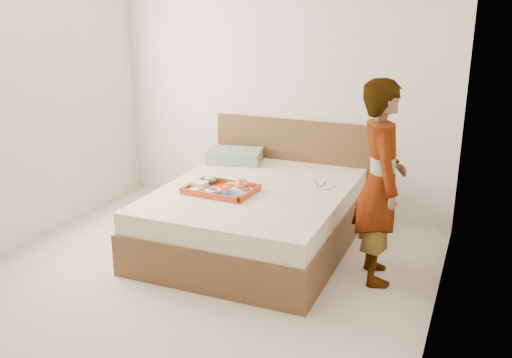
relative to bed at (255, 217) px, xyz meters
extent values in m
cube|color=beige|center=(-0.15, -1.00, -0.27)|extent=(3.50, 4.00, 0.01)
cube|color=silver|center=(-0.15, 1.00, 1.04)|extent=(3.50, 0.01, 2.60)
cube|color=silver|center=(1.60, -1.00, 1.04)|extent=(0.01, 4.00, 2.60)
cube|color=brown|center=(0.00, 0.00, 0.00)|extent=(1.65, 2.00, 0.53)
cube|color=brown|center=(0.00, 0.97, 0.21)|extent=(1.65, 0.06, 0.95)
cube|color=#8CA28D|center=(-0.51, 0.69, 0.33)|extent=(0.59, 0.47, 0.13)
cube|color=#B5400F|center=(-0.23, -0.21, 0.29)|extent=(0.59, 0.45, 0.05)
cylinder|color=white|center=(-0.05, -0.15, 0.29)|extent=(0.21, 0.21, 0.01)
imported|color=navy|center=(-0.06, -0.35, 0.30)|extent=(0.17, 0.17, 0.04)
cylinder|color=black|center=(-0.19, -0.36, 0.30)|extent=(0.09, 0.09, 0.03)
cylinder|color=white|center=(-0.29, -0.24, 0.29)|extent=(0.15, 0.15, 0.01)
cylinder|color=orange|center=(-0.20, -0.08, 0.29)|extent=(0.15, 0.15, 0.01)
imported|color=navy|center=(-0.41, -0.06, 0.30)|extent=(0.13, 0.13, 0.04)
cube|color=silver|center=(-0.43, -0.21, 0.31)|extent=(0.12, 0.11, 0.05)
cylinder|color=white|center=(-0.42, -0.33, 0.30)|extent=(0.09, 0.09, 0.03)
cylinder|color=white|center=(0.50, 0.28, 0.27)|extent=(0.28, 0.28, 0.01)
imported|color=white|center=(1.11, -0.21, 0.52)|extent=(0.55, 0.67, 1.57)
camera|label=1|loc=(1.82, -4.32, 1.85)|focal=39.91mm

